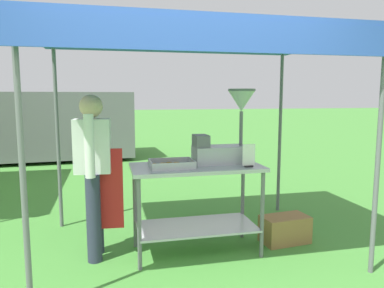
# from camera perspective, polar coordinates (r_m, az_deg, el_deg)

# --- Properties ---
(ground_plane) EXTENTS (70.00, 70.00, 0.00)m
(ground_plane) POSITION_cam_1_polar(r_m,az_deg,el_deg) (8.31, -8.50, -3.66)
(ground_plane) COLOR #478E38
(stall_canopy) EXTENTS (3.09, 2.09, 2.20)m
(stall_canopy) POSITION_cam_1_polar(r_m,az_deg,el_deg) (3.74, 0.36, 15.44)
(stall_canopy) COLOR slate
(stall_canopy) RESTS_ON ground
(donut_cart) EXTENTS (1.30, 0.64, 0.90)m
(donut_cart) POSITION_cam_1_polar(r_m,az_deg,el_deg) (3.72, 0.70, -7.06)
(donut_cart) COLOR #B7B7BC
(donut_cart) RESTS_ON ground
(donut_tray) EXTENTS (0.43, 0.31, 0.07)m
(donut_tray) POSITION_cam_1_polar(r_m,az_deg,el_deg) (3.58, -3.29, -3.32)
(donut_tray) COLOR #B7B7BC
(donut_tray) RESTS_ON donut_cart
(donut_fryer) EXTENTS (0.64, 0.28, 0.76)m
(donut_fryer) POSITION_cam_1_polar(r_m,az_deg,el_deg) (3.78, 5.37, 1.41)
(donut_fryer) COLOR #B7B7BC
(donut_fryer) RESTS_ON donut_cart
(menu_sign) EXTENTS (0.13, 0.05, 0.23)m
(menu_sign) POSITION_cam_1_polar(r_m,az_deg,el_deg) (3.62, 8.84, -2.08)
(menu_sign) COLOR black
(menu_sign) RESTS_ON donut_cart
(vendor) EXTENTS (0.46, 0.54, 1.61)m
(vendor) POSITION_cam_1_polar(r_m,az_deg,el_deg) (3.68, -15.05, -3.62)
(vendor) COLOR #2D3347
(vendor) RESTS_ON ground
(supply_crate) EXTENTS (0.54, 0.34, 0.29)m
(supply_crate) POSITION_cam_1_polar(r_m,az_deg,el_deg) (4.23, 14.28, -12.75)
(supply_crate) COLOR olive
(supply_crate) RESTS_ON ground
(van_grey) EXTENTS (5.62, 2.34, 1.69)m
(van_grey) POSITION_cam_1_polar(r_m,az_deg,el_deg) (10.01, -25.63, 2.64)
(van_grey) COLOR slate
(van_grey) RESTS_ON ground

